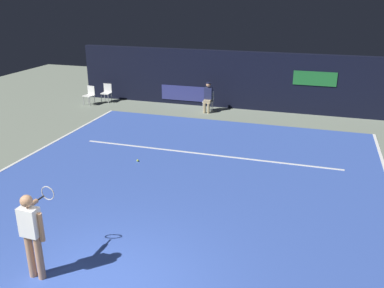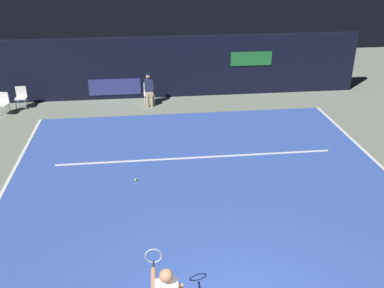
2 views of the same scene
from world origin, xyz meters
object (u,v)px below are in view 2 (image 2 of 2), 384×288
Objects in this scene: line_judge_on_chair at (149,89)px; courtside_chair_near at (21,96)px; courtside_chair_far at (3,102)px; tennis_ball at (136,180)px.

line_judge_on_chair is 1.50× the size of courtside_chair_near.
courtside_chair_near is at bearing 52.15° from courtside_chair_far.
courtside_chair_far reaches higher than tennis_ball.
line_judge_on_chair is 19.41× the size of tennis_ball.
courtside_chair_near is 12.94× the size of tennis_ball.
courtside_chair_near is (-5.18, 0.25, -0.18)m from line_judge_on_chair.
courtside_chair_near is 8.02m from tennis_ball.
tennis_ball is at bearing -48.76° from courtside_chair_far.
line_judge_on_chair reaches higher than courtside_chair_far.
line_judge_on_chair is at bearing 4.41° from courtside_chair_far.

